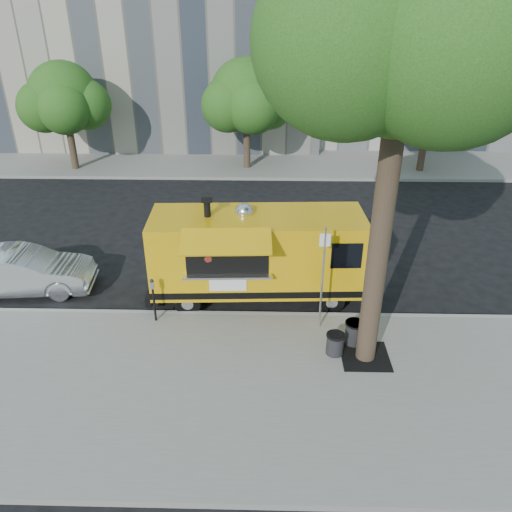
{
  "coord_description": "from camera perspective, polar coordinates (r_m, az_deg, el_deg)",
  "views": [
    {
      "loc": [
        0.08,
        -12.83,
        8.26
      ],
      "look_at": [
        -0.22,
        0.0,
        1.51
      ],
      "focal_mm": 35.0,
      "sensor_mm": 36.0,
      "label": 1
    }
  ],
  "objects": [
    {
      "name": "trash_bin_left",
      "position": [
        12.92,
        9.03,
        -9.82
      ],
      "size": [
        0.48,
        0.48,
        0.57
      ],
      "color": "black",
      "rests_on": "sidewalk"
    },
    {
      "name": "sidewalk",
      "position": [
        12.04,
        0.62,
        -15.09
      ],
      "size": [
        60.0,
        6.0,
        0.15
      ],
      "primitive_type": "cube",
      "color": "gray",
      "rests_on": "ground"
    },
    {
      "name": "ground",
      "position": [
        15.26,
        0.84,
        -5.04
      ],
      "size": [
        120.0,
        120.0,
        0.0
      ],
      "primitive_type": "plane",
      "color": "black",
      "rests_on": "ground"
    },
    {
      "name": "tree_well",
      "position": [
        13.14,
        12.34,
        -11.12
      ],
      "size": [
        1.2,
        1.2,
        0.02
      ],
      "primitive_type": "cube",
      "color": "black",
      "rests_on": "sidewalk"
    },
    {
      "name": "far_tree_c",
      "position": [
        26.83,
        19.33,
        16.53
      ],
      "size": [
        3.24,
        3.24,
        5.21
      ],
      "color": "#33261C",
      "rests_on": "far_sidewalk"
    },
    {
      "name": "far_sidewalk",
      "position": [
        27.57,
        1.15,
        10.47
      ],
      "size": [
        60.0,
        5.0,
        0.15
      ],
      "primitive_type": "cube",
      "color": "gray",
      "rests_on": "ground"
    },
    {
      "name": "trash_bin_right",
      "position": [
        13.34,
        11.18,
        -8.52
      ],
      "size": [
        0.53,
        0.53,
        0.63
      ],
      "color": "black",
      "rests_on": "sidewalk"
    },
    {
      "name": "sedan",
      "position": [
        16.94,
        -25.11,
        -1.62
      ],
      "size": [
        4.36,
        1.86,
        1.4
      ],
      "primitive_type": "imported",
      "rotation": [
        0.0,
        0.0,
        1.66
      ],
      "color": "silver",
      "rests_on": "ground"
    },
    {
      "name": "food_truck",
      "position": [
        14.66,
        0.05,
        0.26
      ],
      "size": [
        6.56,
        3.2,
        3.19
      ],
      "rotation": [
        0.0,
        0.0,
        0.04
      ],
      "color": "#EBAE0C",
      "rests_on": "ground"
    },
    {
      "name": "curb",
      "position": [
        14.44,
        0.8,
        -6.79
      ],
      "size": [
        60.0,
        0.14,
        0.16
      ],
      "primitive_type": "cube",
      "color": "#999993",
      "rests_on": "ground"
    },
    {
      "name": "sign_post",
      "position": [
        13.06,
        7.64,
        -1.95
      ],
      "size": [
        0.28,
        0.06,
        3.0
      ],
      "color": "silver",
      "rests_on": "sidewalk"
    },
    {
      "name": "street_tree",
      "position": [
        10.34,
        17.13,
        25.29
      ],
      "size": [
        4.68,
        4.68,
        10.27
      ],
      "color": "#33261C",
      "rests_on": "sidewalk"
    },
    {
      "name": "parking_meter",
      "position": [
        13.94,
        -11.66,
        -4.39
      ],
      "size": [
        0.11,
        0.11,
        1.33
      ],
      "color": "black",
      "rests_on": "sidewalk"
    },
    {
      "name": "far_tree_a",
      "position": [
        27.45,
        -21.13,
        16.59
      ],
      "size": [
        3.42,
        3.42,
        5.36
      ],
      "color": "#33261C",
      "rests_on": "far_sidewalk"
    },
    {
      "name": "far_tree_b",
      "position": [
        25.93,
        -1.1,
        17.91
      ],
      "size": [
        3.6,
        3.6,
        5.5
      ],
      "color": "#33261C",
      "rests_on": "far_sidewalk"
    }
  ]
}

